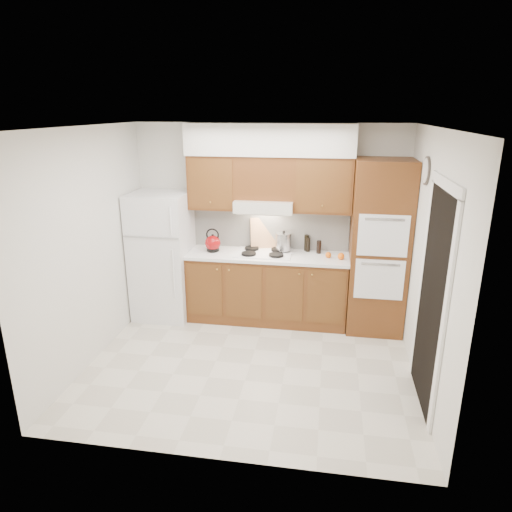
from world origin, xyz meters
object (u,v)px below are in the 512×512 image
Objects in this scene: fridge at (163,256)px; stock_pot at (284,242)px; kettle at (213,243)px; oven_cabinet at (379,248)px.

stock_pot is (1.63, 0.20, 0.22)m from fridge.
stock_pot is at bearing -12.69° from kettle.
stock_pot is at bearing 172.47° from oven_cabinet.
oven_cabinet reaches higher than stock_pot.
fridge is at bearing -179.30° from oven_cabinet.
oven_cabinet is 2.15m from kettle.
kettle is (-2.15, 0.03, -0.05)m from oven_cabinet.
oven_cabinet is at bearing -21.55° from kettle.
oven_cabinet is 10.55× the size of kettle.
fridge is at bearing -173.14° from stock_pot.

